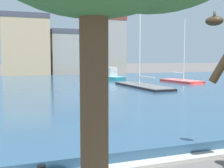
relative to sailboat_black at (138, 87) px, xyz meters
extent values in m
cube|color=#2D5170|center=(-10.33, 2.18, -0.15)|extent=(86.63, 41.31, 0.44)
ellipsoid|color=#382B19|center=(-6.93, -19.65, 4.07)|extent=(0.53, 0.59, 0.28)
cone|color=#382B19|center=(-6.99, -19.70, 4.29)|extent=(0.06, 0.06, 0.16)
cone|color=#382B19|center=(-6.87, -19.61, 4.29)|extent=(0.06, 0.06, 0.16)
cube|color=black|center=(0.04, -0.86, -0.06)|extent=(2.63, 8.58, 0.63)
ellipsoid|color=black|center=(-0.14, 3.17, -0.06)|extent=(2.16, 3.06, 0.59)
cube|color=slate|center=(0.04, -0.86, 0.29)|extent=(2.58, 8.41, 0.06)
cylinder|color=silver|center=(0.01, -0.23, 4.45)|extent=(0.12, 0.12, 8.38)
cylinder|color=silver|center=(0.08, -1.71, 1.16)|extent=(0.21, 2.97, 0.08)
cube|color=teal|center=(0.26, 10.41, 0.05)|extent=(3.40, 5.92, 0.83)
ellipsoid|color=teal|center=(-0.57, 12.96, 0.05)|extent=(2.10, 2.37, 0.79)
cube|color=#6EA5A8|center=(0.26, 10.41, 0.49)|extent=(3.33, 5.80, 0.06)
cube|color=silver|center=(0.39, 10.01, 1.12)|extent=(1.77, 2.26, 1.20)
cylinder|color=silver|center=(0.13, 10.81, 3.98)|extent=(0.12, 0.12, 7.03)
cylinder|color=silver|center=(0.44, 9.87, 1.36)|extent=(0.69, 1.91, 0.08)
cube|color=red|center=(7.12, 3.05, -0.05)|extent=(3.01, 5.70, 0.64)
ellipsoid|color=red|center=(7.46, 0.49, -0.05)|extent=(2.32, 2.16, 0.61)
cube|color=#C7716E|center=(7.12, 3.05, 0.30)|extent=(2.95, 5.58, 0.06)
cylinder|color=silver|center=(7.17, 2.65, 3.88)|extent=(0.12, 0.12, 7.21)
cylinder|color=silver|center=(7.05, 3.59, 1.17)|extent=(0.33, 1.90, 0.08)
cylinder|color=brown|center=(-11.55, -22.98, 1.66)|extent=(0.38, 0.38, 4.06)
cube|color=tan|center=(-9.46, 25.26, 4.55)|extent=(7.64, 6.16, 9.84)
cube|color=#42424C|center=(-9.46, 25.26, 9.87)|extent=(7.80, 6.28, 0.80)
cube|color=gray|center=(-2.53, 27.16, 3.43)|extent=(5.05, 6.74, 7.59)
cube|color=#42424C|center=(-2.53, 27.16, 7.62)|extent=(5.15, 6.88, 0.80)
cube|color=gray|center=(6.38, 28.78, 4.93)|extent=(6.75, 5.29, 10.60)
cube|color=brown|center=(6.38, 28.78, 10.63)|extent=(6.89, 5.40, 0.80)
camera|label=1|loc=(-12.63, -26.60, 3.02)|focal=46.36mm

